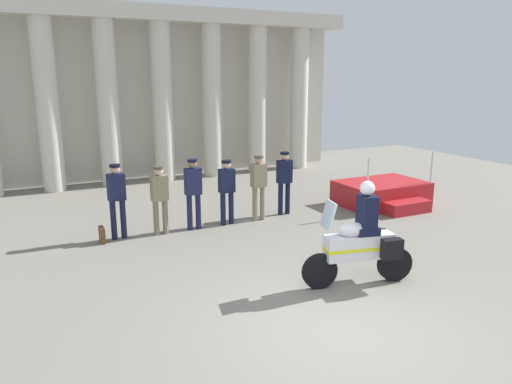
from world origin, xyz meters
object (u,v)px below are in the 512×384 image
at_px(officer_in_row_0, 117,195).
at_px(officer_in_row_4, 259,182).
at_px(briefcase_on_ground, 102,235).
at_px(reviewing_stand, 383,194).
at_px(officer_in_row_3, 227,187).
at_px(officer_in_row_5, 284,178).
at_px(officer_in_row_2, 193,188).
at_px(motorcycle_with_rider, 363,242).
at_px(officer_in_row_1, 160,195).

xyz_separation_m(officer_in_row_0, officer_in_row_4, (3.53, -0.13, -0.02)).
height_order(officer_in_row_4, briefcase_on_ground, officer_in_row_4).
distance_m(reviewing_stand, officer_in_row_3, 4.81).
xyz_separation_m(officer_in_row_4, officer_in_row_5, (0.86, 0.18, -0.00)).
distance_m(officer_in_row_2, motorcycle_with_rider, 4.67).
bearing_deg(reviewing_stand, motorcycle_with_rider, -134.54).
distance_m(officer_in_row_1, motorcycle_with_rider, 4.99).
relative_size(officer_in_row_4, motorcycle_with_rider, 0.82).
relative_size(officer_in_row_4, briefcase_on_ground, 4.69).
bearing_deg(officer_in_row_4, officer_in_row_1, -2.71).
bearing_deg(reviewing_stand, officer_in_row_4, 176.24).
distance_m(officer_in_row_4, motorcycle_with_rider, 4.37).
xyz_separation_m(officer_in_row_2, officer_in_row_5, (2.61, 0.17, -0.02)).
bearing_deg(officer_in_row_3, reviewing_stand, 173.78).
bearing_deg(reviewing_stand, officer_in_row_1, 177.77).
xyz_separation_m(officer_in_row_1, officer_in_row_2, (0.83, 0.02, 0.06)).
bearing_deg(officer_in_row_4, briefcase_on_ground, -2.88).
height_order(reviewing_stand, officer_in_row_2, officer_in_row_2).
xyz_separation_m(officer_in_row_1, officer_in_row_3, (1.71, 0.03, 0.00)).
height_order(officer_in_row_0, briefcase_on_ground, officer_in_row_0).
bearing_deg(reviewing_stand, officer_in_row_0, 177.01).
distance_m(reviewing_stand, officer_in_row_4, 3.96).
distance_m(officer_in_row_0, officer_in_row_2, 1.78).
bearing_deg(briefcase_on_ground, officer_in_row_3, 0.45).
height_order(officer_in_row_3, officer_in_row_4, officer_in_row_4).
distance_m(reviewing_stand, officer_in_row_5, 3.14).
height_order(officer_in_row_5, motorcycle_with_rider, motorcycle_with_rider).
relative_size(officer_in_row_2, officer_in_row_3, 1.06).
height_order(officer_in_row_3, motorcycle_with_rider, motorcycle_with_rider).
relative_size(reviewing_stand, officer_in_row_5, 1.44).
bearing_deg(officer_in_row_5, officer_in_row_4, 9.30).
bearing_deg(officer_in_row_0, officer_in_row_1, 169.01).
bearing_deg(officer_in_row_1, officer_in_row_4, 177.29).
height_order(officer_in_row_1, motorcycle_with_rider, motorcycle_with_rider).
height_order(officer_in_row_2, briefcase_on_ground, officer_in_row_2).
relative_size(officer_in_row_1, motorcycle_with_rider, 0.79).
distance_m(officer_in_row_3, officer_in_row_5, 1.74).
bearing_deg(officer_in_row_0, officer_in_row_5, 177.88).
relative_size(officer_in_row_0, officer_in_row_3, 1.06).
relative_size(officer_in_row_3, officer_in_row_4, 0.96).
distance_m(officer_in_row_3, motorcycle_with_rider, 4.46).
xyz_separation_m(officer_in_row_0, officer_in_row_1, (0.95, -0.14, -0.06)).
xyz_separation_m(officer_in_row_4, motorcycle_with_rider, (-0.16, -4.37, -0.20)).
bearing_deg(briefcase_on_ground, motorcycle_with_rider, -49.19).
distance_m(motorcycle_with_rider, briefcase_on_ground, 5.81).
height_order(officer_in_row_1, officer_in_row_3, same).
bearing_deg(officer_in_row_1, officer_in_row_2, 178.64).
relative_size(officer_in_row_0, officer_in_row_5, 1.02).
height_order(officer_in_row_4, motorcycle_with_rider, motorcycle_with_rider).
xyz_separation_m(officer_in_row_1, motorcycle_with_rider, (2.42, -4.36, -0.17)).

